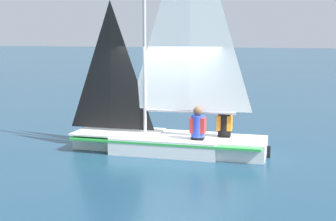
% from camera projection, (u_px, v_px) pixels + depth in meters
% --- Properties ---
extents(ground_plane, '(260.00, 260.00, 0.00)m').
position_uv_depth(ground_plane, '(168.00, 151.00, 11.23)').
color(ground_plane, navy).
extents(sailboat_main, '(1.98, 4.74, 5.89)m').
position_uv_depth(sailboat_main, '(169.00, 117.00, 11.10)').
color(sailboat_main, white).
rests_on(sailboat_main, ground_plane).
extents(sailor_helm, '(0.33, 0.37, 1.16)m').
position_uv_depth(sailor_helm, '(198.00, 130.00, 10.68)').
color(sailor_helm, black).
rests_on(sailor_helm, ground_plane).
extents(sailor_crew, '(0.33, 0.37, 1.16)m').
position_uv_depth(sailor_crew, '(224.00, 127.00, 10.97)').
color(sailor_crew, black).
rests_on(sailor_crew, ground_plane).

